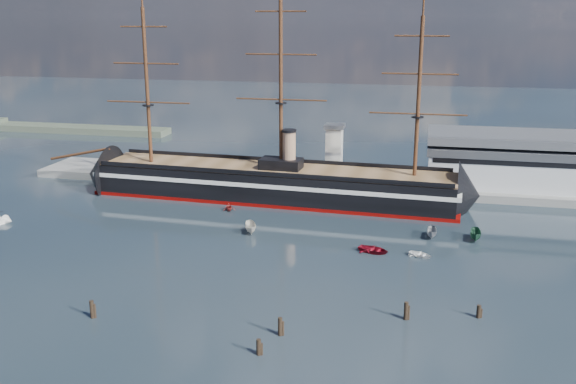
# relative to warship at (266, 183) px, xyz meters

# --- Properties ---
(ground) EXTENTS (600.00, 600.00, 0.00)m
(ground) POSITION_rel_warship_xyz_m (11.81, -20.00, -4.04)
(ground) COLOR black
(ground) RESTS_ON ground
(quay) EXTENTS (180.00, 18.00, 2.00)m
(quay) POSITION_rel_warship_xyz_m (21.81, 16.00, -4.04)
(quay) COLOR slate
(quay) RESTS_ON ground
(warehouse) EXTENTS (63.00, 21.00, 11.60)m
(warehouse) POSITION_rel_warship_xyz_m (69.81, 20.00, 3.95)
(warehouse) COLOR #B7BABC
(warehouse) RESTS_ON ground
(quay_tower) EXTENTS (5.00, 5.00, 15.00)m
(quay_tower) POSITION_rel_warship_xyz_m (14.81, 13.00, 5.72)
(quay_tower) COLOR silver
(quay_tower) RESTS_ON ground
(shoreline) EXTENTS (120.00, 10.00, 4.00)m
(shoreline) POSITION_rel_warship_xyz_m (-127.43, 75.00, -2.59)
(shoreline) COLOR #3F4C38
(shoreline) RESTS_ON ground
(warship) EXTENTS (113.27, 20.76, 53.94)m
(warship) POSITION_rel_warship_xyz_m (0.00, 0.00, 0.00)
(warship) COLOR black
(warship) RESTS_ON ground
(motorboat_a) EXTENTS (7.20, 4.61, 2.70)m
(motorboat_a) POSITION_rel_warship_xyz_m (3.33, -26.23, -4.04)
(motorboat_a) COLOR beige
(motorboat_a) RESTS_ON ground
(motorboat_b) EXTENTS (2.65, 4.03, 1.75)m
(motorboat_b) POSITION_rel_warship_xyz_m (29.39, -32.24, -4.04)
(motorboat_b) COLOR maroon
(motorboat_b) RESTS_ON ground
(motorboat_c) EXTENTS (6.14, 2.29, 2.45)m
(motorboat_c) POSITION_rel_warship_xyz_m (40.23, -21.10, -4.04)
(motorboat_c) COLOR gray
(motorboat_c) RESTS_ON ground
(motorboat_d) EXTENTS (5.86, 4.70, 1.98)m
(motorboat_d) POSITION_rel_warship_xyz_m (-5.97, -12.00, -4.04)
(motorboat_d) COLOR maroon
(motorboat_d) RESTS_ON ground
(motorboat_e) EXTENTS (2.14, 3.03, 1.31)m
(motorboat_e) POSITION_rel_warship_xyz_m (38.14, -32.57, -4.04)
(motorboat_e) COLOR white
(motorboat_e) RESTS_ON ground
(motorboat_f) EXTENTS (6.84, 2.81, 2.69)m
(motorboat_f) POSITION_rel_warship_xyz_m (48.85, -20.85, -4.04)
(motorboat_f) COLOR #204A31
(motorboat_f) RESTS_ON ground
(piling_near_left) EXTENTS (0.64, 0.64, 3.52)m
(piling_near_left) POSITION_rel_warship_xyz_m (-9.33, -68.98, -4.04)
(piling_near_left) COLOR black
(piling_near_left) RESTS_ON ground
(piling_near_mid) EXTENTS (0.64, 0.64, 2.99)m
(piling_near_mid) POSITION_rel_warship_xyz_m (17.85, -74.11, -4.04)
(piling_near_mid) COLOR black
(piling_near_mid) RESTS_ON ground
(piling_near_right) EXTENTS (0.64, 0.64, 3.52)m
(piling_near_right) POSITION_rel_warship_xyz_m (36.60, -59.38, -4.04)
(piling_near_right) COLOR black
(piling_near_right) RESTS_ON ground
(piling_far_right) EXTENTS (0.64, 0.64, 2.73)m
(piling_far_right) POSITION_rel_warship_xyz_m (47.23, -56.39, -4.04)
(piling_far_right) COLOR black
(piling_far_right) RESTS_ON ground
(piling_extra) EXTENTS (0.64, 0.64, 3.44)m
(piling_extra) POSITION_rel_warship_xyz_m (19.41, -68.20, -4.04)
(piling_extra) COLOR black
(piling_extra) RESTS_ON ground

